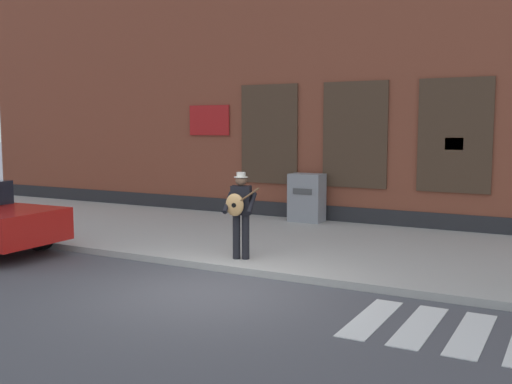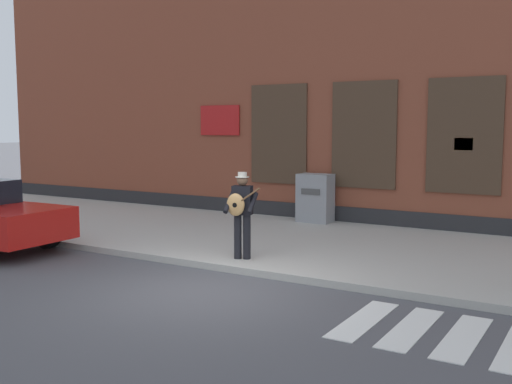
# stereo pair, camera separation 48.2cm
# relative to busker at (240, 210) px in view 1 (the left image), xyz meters

# --- Properties ---
(ground_plane) EXTENTS (160.00, 160.00, 0.00)m
(ground_plane) POSITION_rel_busker_xyz_m (0.45, -1.79, -1.11)
(ground_plane) COLOR #4C4C51
(sidewalk) EXTENTS (28.00, 5.98, 0.14)m
(sidewalk) POSITION_rel_busker_xyz_m (0.45, 2.37, -1.04)
(sidewalk) COLOR #ADAAA3
(sidewalk) RESTS_ON ground
(building_backdrop) EXTENTS (28.00, 4.06, 9.11)m
(building_backdrop) POSITION_rel_busker_xyz_m (0.45, 7.35, 3.44)
(building_backdrop) COLOR brown
(building_backdrop) RESTS_ON ground
(busker) EXTENTS (0.77, 0.64, 1.71)m
(busker) POSITION_rel_busker_xyz_m (0.00, 0.00, 0.00)
(busker) COLOR black
(busker) RESTS_ON sidewalk
(utility_box) EXTENTS (0.91, 0.60, 1.31)m
(utility_box) POSITION_rel_busker_xyz_m (-0.74, 4.91, -0.32)
(utility_box) COLOR gray
(utility_box) RESTS_ON sidewalk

